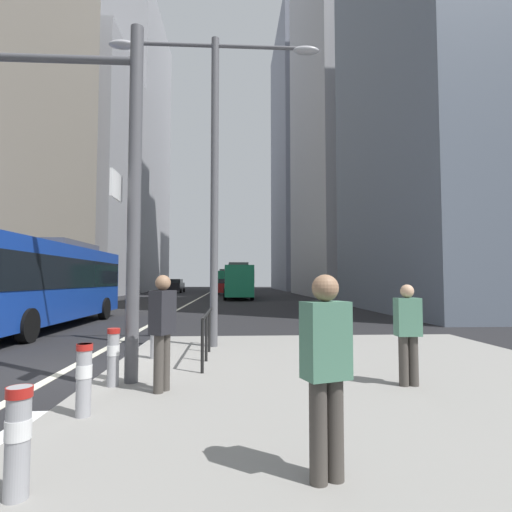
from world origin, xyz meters
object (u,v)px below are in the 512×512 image
Objects in this scene: city_bus_blue_oncoming at (43,279)px; city_bus_red_receding at (237,280)px; pedestrian_waiting at (408,330)px; pedestrian_far at (326,365)px; city_bus_red_distant at (226,280)px; bollard_front at (18,436)px; car_receding_far at (225,287)px; bollard_right at (113,354)px; bollard_back at (155,334)px; street_lamp_post at (215,146)px; bollard_left at (84,376)px; car_receding_near at (236,287)px; car_oncoming_mid at (176,286)px; pedestrian_walking at (162,326)px.

city_bus_red_receding is at bearing 72.76° from city_bus_blue_oncoming.
pedestrian_waiting is 0.93× the size of pedestrian_far.
city_bus_blue_oncoming and city_bus_red_distant have the same top height.
car_receding_far is at bearing 89.08° from bollard_front.
city_bus_red_receding is 9.61m from car_receding_far.
bollard_right is (-0.81, -56.50, -1.19)m from city_bus_red_distant.
bollard_back is 6.00m from pedestrian_far.
street_lamp_post is 9.49× the size of bollard_front.
city_bus_blue_oncoming is at bearing 116.58° from bollard_left.
car_receding_near reaches higher than bollard_right.
street_lamp_post is (6.65, -5.40, 3.45)m from city_bus_blue_oncoming.
city_bus_blue_oncoming is at bearing -97.28° from city_bus_red_distant.
city_bus_red_receding is 2.56× the size of car_oncoming_mid.
car_oncoming_mid is at bearing 91.26° from city_bus_blue_oncoming.
car_oncoming_mid is at bearing 96.63° from bollard_left.
pedestrian_far is at bearing -65.89° from bollard_back.
car_receding_near is 2.51× the size of pedestrian_walking.
pedestrian_far is at bearing -89.48° from city_bus_red_receding.
pedestrian_walking is (-3.84, -0.12, 0.09)m from pedestrian_waiting.
car_receding_far is 43.38m from pedestrian_walking.
bollard_front is at bearing -101.21° from pedestrian_walking.
car_receding_near is at bearing 87.15° from bollard_back.
bollard_back is (-0.58, -54.24, -1.17)m from city_bus_red_distant.
city_bus_red_distant is 2.59× the size of car_receding_far.
car_receding_far is at bearing 88.70° from bollard_right.
bollard_right is (-0.23, 3.32, 0.03)m from bollard_front.
street_lamp_post reaches higher than city_bus_blue_oncoming.
pedestrian_waiting reaches higher than bollard_back.
bollard_back reaches higher than bollard_right.
bollard_right is (-0.06, 1.43, 0.01)m from bollard_left.
bollard_left is at bearing -165.58° from pedestrian_waiting.
city_bus_red_distant is 13.28× the size of bollard_left.
bollard_front is 0.96× the size of bollard_left.
car_oncoming_mid is 2.57× the size of pedestrian_walking.
bollard_front is at bearing -83.41° from car_oncoming_mid.
bollard_right is at bearing -93.97° from city_bus_red_receding.
pedestrian_walking is (-1.41, -43.08, 0.13)m from car_receding_near.
city_bus_red_receding is 36.76m from pedestrian_far.
city_bus_blue_oncoming is 6.89× the size of pedestrian_waiting.
car_oncoming_mid is 50.43m from bollard_back.
street_lamp_post is at bearing 75.39° from bollard_left.
bollard_back is (-1.18, -1.49, -4.62)m from street_lamp_post.
pedestrian_far is at bearing -80.93° from car_oncoming_mid.
bollard_front is 0.49× the size of pedestrian_far.
bollard_left is 3.19m from pedestrian_far.
city_bus_blue_oncoming is 13.68m from bollard_front.
street_lamp_post is at bearing -89.35° from city_bus_red_distant.
car_receding_near is (-0.09, 9.17, -0.85)m from city_bus_red_receding.
city_bus_red_receding is 6.59× the size of pedestrian_walking.
car_receding_far reaches higher than bollard_front.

